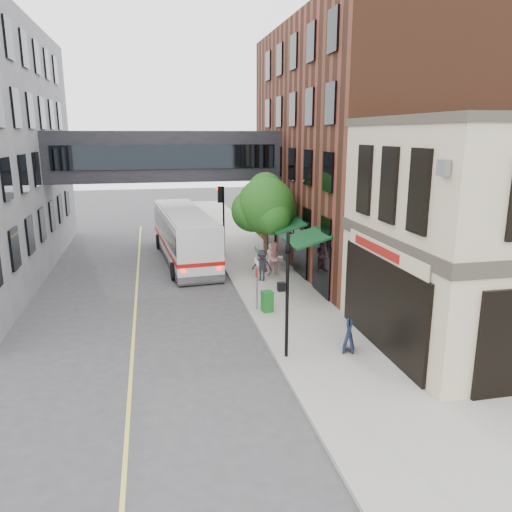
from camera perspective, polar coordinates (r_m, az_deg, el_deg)
name	(u,v)px	position (r m, az deg, el deg)	size (l,w,h in m)	color
ground	(291,388)	(16.42, 3.99, -14.84)	(120.00, 120.00, 0.00)	#38383A
sidewalk_main	(259,269)	(29.52, 0.29, -1.44)	(4.00, 60.00, 0.15)	gray
corner_building	(510,234)	(20.82, 27.06, 2.20)	(10.19, 8.12, 8.45)	beige
brick_building	(383,148)	(32.06, 14.30, 11.88)	(13.76, 18.00, 14.00)	#502919
skyway_bridge	(166,156)	(31.86, -10.27, 11.19)	(14.00, 3.18, 3.00)	black
traffic_signal_near	(287,280)	(17.14, 3.51, -2.75)	(0.44, 0.22, 4.60)	black
traffic_signal_far	(221,207)	(31.45, -3.98, 5.55)	(0.53, 0.28, 4.50)	black
street_sign_pole	(257,271)	(22.11, 0.08, -1.72)	(0.08, 0.75, 3.00)	gray
street_tree	(265,206)	(28.03, 1.04, 5.75)	(3.80, 3.20, 5.60)	#382619
lane_marking	(136,299)	(25.10, -13.56, -4.80)	(0.12, 40.00, 0.01)	#D8CC4C
bus	(184,233)	(31.67, -8.21, 2.58)	(3.53, 11.75, 3.12)	silver
pedestrian_a	(271,259)	(28.01, 1.73, -0.30)	(0.63, 0.41, 1.73)	silver
pedestrian_b	(275,259)	(27.68, 2.19, -0.31)	(0.92, 0.72, 1.89)	pink
pedestrian_c	(262,265)	(26.69, 0.67, -1.06)	(1.09, 0.63, 1.69)	black
newspaper_box	(267,301)	(22.21, 1.29, -5.21)	(0.47, 0.42, 0.93)	#16621D
sandwich_board	(349,336)	(18.62, 10.57, -8.99)	(0.41, 0.64, 1.14)	black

